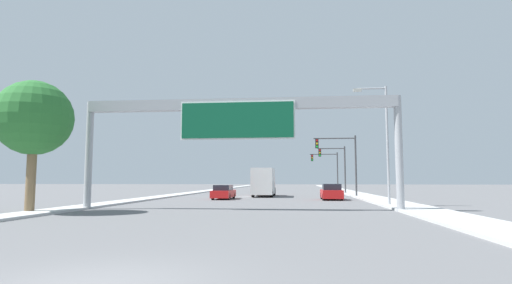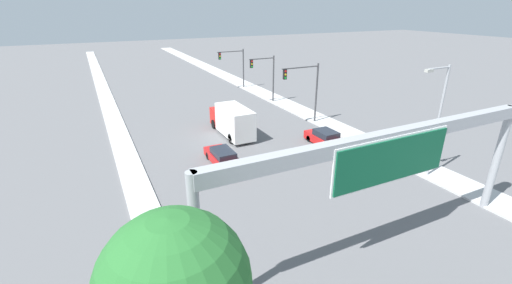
{
  "view_description": "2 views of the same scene",
  "coord_description": "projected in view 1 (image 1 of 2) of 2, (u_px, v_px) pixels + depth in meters",
  "views": [
    {
      "loc": [
        3.71,
        -7.06,
        1.94
      ],
      "look_at": [
        0.0,
        29.46,
        5.38
      ],
      "focal_mm": 28.0,
      "sensor_mm": 36.0,
      "label": 1
    },
    {
      "loc": [
        -12.77,
        7.01,
        12.72
      ],
      "look_at": [
        -1.79,
        29.13,
        2.83
      ],
      "focal_mm": 24.0,
      "sensor_mm": 36.0,
      "label": 2
    }
  ],
  "objects": [
    {
      "name": "sidewalk_right",
      "position": [
        343.0,
        191.0,
        65.5
      ],
      "size": [
        3.0,
        120.0,
        0.15
      ],
      "color": "#BDBDBD",
      "rests_on": "ground"
    },
    {
      "name": "traffic_light_far_intersection",
      "position": [
        329.0,
        165.0,
        64.14
      ],
      "size": [
        4.46,
        0.32,
        6.28
      ],
      "color": "#3D3D3F",
      "rests_on": "ground"
    },
    {
      "name": "palm_tree_foreground",
      "position": [
        34.0,
        119.0,
        23.29
      ],
      "size": [
        4.36,
        4.36,
        7.71
      ],
      "color": "brown",
      "rests_on": "ground"
    },
    {
      "name": "median_strip_left",
      "position": [
        211.0,
        190.0,
        67.71
      ],
      "size": [
        2.0,
        120.0,
        0.15
      ],
      "color": "#BDBDBD",
      "rests_on": "ground"
    },
    {
      "name": "car_far_left",
      "position": [
        331.0,
        192.0,
        38.05
      ],
      "size": [
        1.88,
        4.34,
        1.52
      ],
      "color": "red",
      "rests_on": "ground"
    },
    {
      "name": "sign_gantry",
      "position": [
        238.0,
        118.0,
        25.48
      ],
      "size": [
        20.37,
        0.73,
        7.1
      ],
      "color": "#9EA0A5",
      "rests_on": "ground"
    },
    {
      "name": "traffic_light_mid_block",
      "position": [
        336.0,
        162.0,
        54.21
      ],
      "size": [
        3.74,
        0.32,
        6.44
      ],
      "color": "#3D3D3F",
      "rests_on": "ground"
    },
    {
      "name": "street_lamp_right",
      "position": [
        383.0,
        135.0,
        29.23
      ],
      "size": [
        2.46,
        0.28,
        8.82
      ],
      "color": "#9EA0A5",
      "rests_on": "ground"
    },
    {
      "name": "truck_box_primary",
      "position": [
        264.0,
        182.0,
        45.26
      ],
      "size": [
        2.3,
        7.41,
        3.17
      ],
      "color": "red",
      "rests_on": "ground"
    },
    {
      "name": "car_mid_right",
      "position": [
        224.0,
        192.0,
        39.42
      ],
      "size": [
        1.77,
        4.79,
        1.39
      ],
      "color": "red",
      "rests_on": "ground"
    },
    {
      "name": "traffic_light_near_intersection",
      "position": [
        343.0,
        155.0,
        44.37
      ],
      "size": [
        4.7,
        0.32,
        6.82
      ],
      "color": "#3D3D3F",
      "rests_on": "ground"
    }
  ]
}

